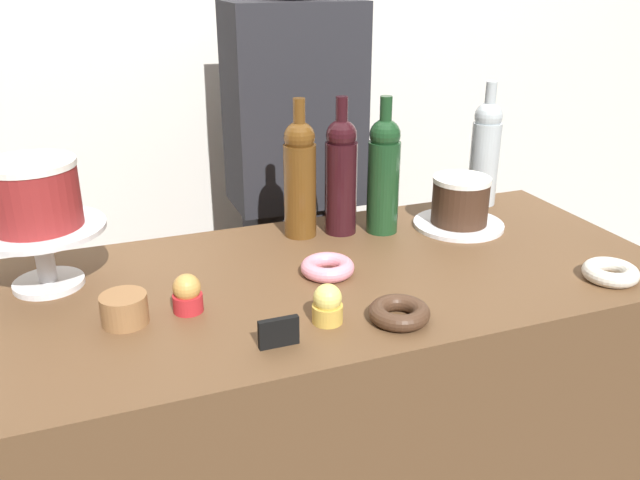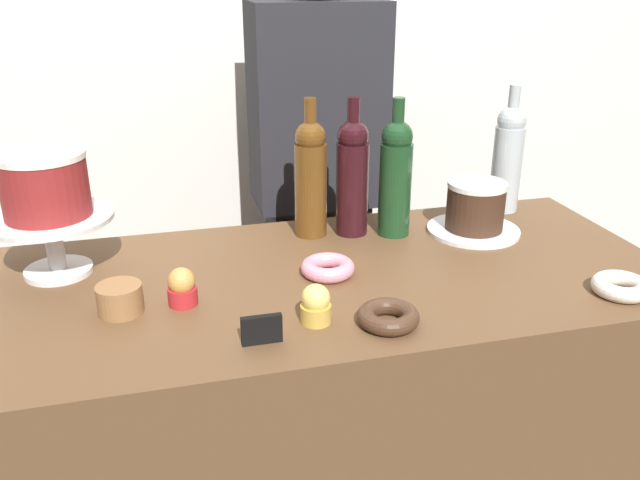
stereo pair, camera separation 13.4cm
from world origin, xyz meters
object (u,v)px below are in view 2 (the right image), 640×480
wine_bottle_green (396,176)px  donut_pink (328,268)px  wine_bottle_amber (311,176)px  cake_stand_pedestal (53,234)px  donut_chocolate (388,316)px  chocolate_round_cake (475,205)px  barista_figure (317,203)px  donut_sugar (621,286)px  cupcake_lemon (316,305)px  wine_bottle_clear (508,156)px  cookie_stack (120,299)px  white_layer_cake (44,184)px  price_sign_chalkboard (262,330)px  cupcake_caramel (182,287)px  wine_bottle_dark_red (352,175)px

wine_bottle_green → donut_pink: wine_bottle_green is taller
wine_bottle_amber → donut_pink: 0.27m
cake_stand_pedestal → donut_chocolate: 0.71m
chocolate_round_cake → barista_figure: 0.52m
donut_pink → donut_sugar: 0.58m
cake_stand_pedestal → cupcake_lemon: size_ratio=3.38×
chocolate_round_cake → donut_sugar: bearing=-70.5°
wine_bottle_clear → cookie_stack: (-0.96, -0.33, -0.12)m
wine_bottle_amber → donut_pink: bearing=-94.8°
chocolate_round_cake → donut_sugar: 0.40m
white_layer_cake → price_sign_chalkboard: size_ratio=2.47×
cupcake_caramel → price_sign_chalkboard: bearing=-55.6°
cupcake_caramel → donut_pink: bearing=9.7°
white_layer_cake → cupcake_caramel: white_layer_cake is taller
chocolate_round_cake → cupcake_caramel: size_ratio=1.88×
wine_bottle_amber → donut_sugar: size_ratio=2.91×
cupcake_lemon → cupcake_caramel: 0.26m
chocolate_round_cake → donut_chocolate: 0.51m
wine_bottle_clear → cupcake_caramel: bearing=-159.0°
donut_chocolate → barista_figure: bearing=85.0°
cupcake_caramel → donut_sugar: bearing=-11.6°
price_sign_chalkboard → white_layer_cake: bearing=133.8°
barista_figure → chocolate_round_cake: bearing=-56.6°
wine_bottle_green → wine_bottle_clear: bearing=14.5°
donut_sugar → barista_figure: 0.90m
chocolate_round_cake → wine_bottle_amber: (-0.38, 0.09, 0.08)m
white_layer_cake → wine_bottle_amber: bearing=8.1°
price_sign_chalkboard → chocolate_round_cake: bearing=32.8°
wine_bottle_dark_red → wine_bottle_clear: 0.44m
cupcake_lemon → price_sign_chalkboard: cupcake_lemon is taller
wine_bottle_amber → wine_bottle_clear: bearing=4.5°
wine_bottle_dark_red → wine_bottle_clear: size_ratio=1.00×
cake_stand_pedestal → wine_bottle_clear: bearing=6.4°
donut_sugar → donut_chocolate: bearing=179.9°
cupcake_caramel → cookie_stack: (-0.11, -0.00, -0.01)m
chocolate_round_cake → cupcake_lemon: (-0.47, -0.33, -0.03)m
donut_sugar → donut_chocolate: same height
cake_stand_pedestal → wine_bottle_amber: 0.57m
donut_pink → cupcake_caramel: bearing=-170.3°
cupcake_caramel → cupcake_lemon: bearing=-29.7°
wine_bottle_green → donut_sugar: wine_bottle_green is taller
cookie_stack → barista_figure: size_ratio=0.05×
cookie_stack → barista_figure: barista_figure is taller
donut_chocolate → cookie_stack: 0.49m
chocolate_round_cake → wine_bottle_green: wine_bottle_green is taller
wine_bottle_dark_red → cookie_stack: (-0.53, -0.27, -0.12)m
wine_bottle_amber → wine_bottle_dark_red: 0.10m
wine_bottle_clear → cake_stand_pedestal: bearing=-173.6°
cake_stand_pedestal → wine_bottle_amber: wine_bottle_amber is taller
white_layer_cake → chocolate_round_cake: white_layer_cake is taller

